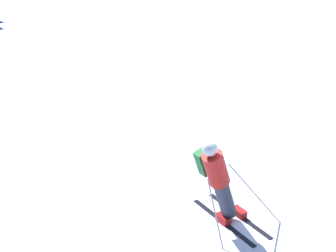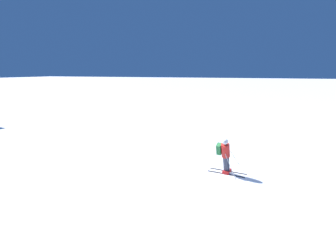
# 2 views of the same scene
# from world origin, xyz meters

# --- Properties ---
(ground_plane) EXTENTS (300.00, 300.00, 0.00)m
(ground_plane) POSITION_xyz_m (0.00, 0.00, 0.00)
(ground_plane) COLOR white
(skier) EXTENTS (1.27, 1.65, 1.67)m
(skier) POSITION_xyz_m (-0.84, 0.08, 0.91)
(skier) COLOR black
(skier) RESTS_ON ground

